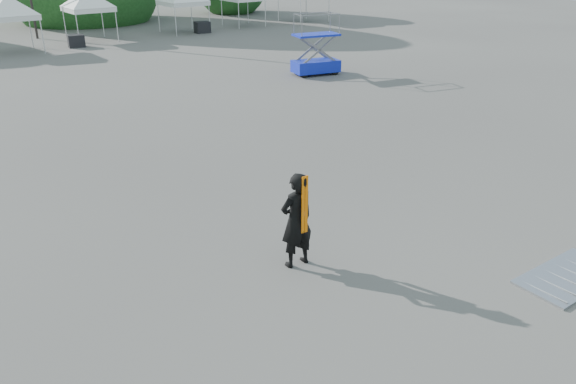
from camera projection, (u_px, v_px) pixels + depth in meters
ground at (273, 211)px, 13.94m from camera, size 120.00×120.00×0.00m
man at (297, 220)px, 11.23m from camera, size 0.76×0.52×2.03m
scissor_lift at (316, 44)px, 27.69m from camera, size 2.50×1.66×2.96m
barrier_mid at (569, 276)px, 11.16m from camera, size 2.29×1.21×0.07m
crate_mid at (76, 41)px, 35.49m from camera, size 1.09×0.91×0.76m
crate_east at (202, 27)px, 41.11m from camera, size 1.12×0.91×0.80m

